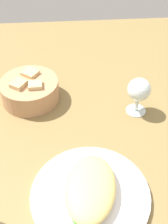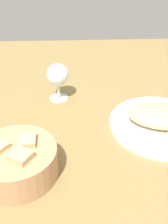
{
  "view_description": "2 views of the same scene",
  "coord_description": "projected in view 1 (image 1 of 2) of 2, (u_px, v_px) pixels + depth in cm",
  "views": [
    {
      "loc": [
        -50.97,
        4.08,
        59.85
      ],
      "look_at": [
        6.75,
        -0.31,
        5.03
      ],
      "focal_mm": 47.55,
      "sensor_mm": 36.0,
      "label": 1
    },
    {
      "loc": [
        7.06,
        57.66,
        43.52
      ],
      "look_at": [
        4.38,
        0.49,
        5.64
      ],
      "focal_mm": 44.14,
      "sensor_mm": 36.0,
      "label": 2
    }
  ],
  "objects": [
    {
      "name": "lettuce_garnish",
      "position": [
        82.0,
        216.0,
        0.61
      ],
      "size": [
        4.23,
        4.23,
        1.27
      ],
      "primitive_type": "cone",
      "color": "#3F8933",
      "rests_on": "plate"
    },
    {
      "name": "bread_basket",
      "position": [
        30.0,
        90.0,
        0.89
      ],
      "size": [
        17.3,
        17.3,
        7.97
      ],
      "color": "tan",
      "rests_on": "ground_plane"
    },
    {
      "name": "omelette",
      "position": [
        92.0,
        188.0,
        0.64
      ],
      "size": [
        19.42,
        14.35,
        4.34
      ],
      "primitive_type": "ellipsoid",
      "rotation": [
        0.0,
        0.0,
        -0.19
      ],
      "color": "#EFD176",
      "rests_on": "plate"
    },
    {
      "name": "ground_plane",
      "position": [
        85.0,
        146.0,
        0.79
      ],
      "size": [
        140.0,
        140.0,
        2.0
      ],
      "primitive_type": "cube",
      "color": "olive"
    },
    {
      "name": "wine_glass_near",
      "position": [
        139.0,
        91.0,
        0.82
      ],
      "size": [
        6.57,
        6.57,
        11.42
      ],
      "color": "silver",
      "rests_on": "ground_plane"
    },
    {
      "name": "plate",
      "position": [
        92.0,
        195.0,
        0.66
      ],
      "size": [
        26.79,
        26.79,
        1.4
      ],
      "primitive_type": "cylinder",
      "color": "white",
      "rests_on": "ground_plane"
    }
  ]
}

